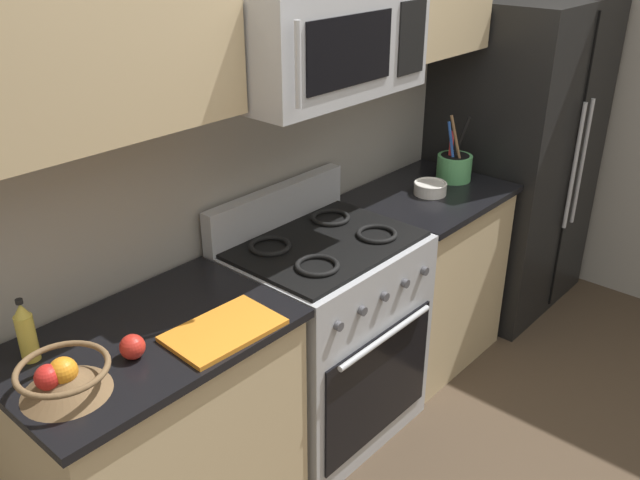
# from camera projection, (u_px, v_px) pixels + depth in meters

# --- Properties ---
(wall_back) EXTENTS (8.00, 0.10, 2.60)m
(wall_back) POSITION_uv_depth(u_px,v_px,m) (257.00, 134.00, 2.76)
(wall_back) COLOR #9E998E
(wall_back) RESTS_ON ground
(counter_left) EXTENTS (0.93, 0.59, 0.91)m
(counter_left) POSITION_uv_depth(u_px,v_px,m) (162.00, 444.00, 2.34)
(counter_left) COLOR tan
(counter_left) RESTS_ON ground
(range_oven) EXTENTS (0.76, 0.64, 1.09)m
(range_oven) POSITION_uv_depth(u_px,v_px,m) (324.00, 336.00, 2.91)
(range_oven) COLOR #B2B5BA
(range_oven) RESTS_ON ground
(counter_right) EXTENTS (0.75, 0.59, 0.91)m
(counter_right) POSITION_uv_depth(u_px,v_px,m) (424.00, 275.00, 3.43)
(counter_right) COLOR tan
(counter_right) RESTS_ON ground
(refrigerator) EXTENTS (0.89, 0.70, 1.73)m
(refrigerator) POSITION_uv_depth(u_px,v_px,m) (514.00, 158.00, 3.81)
(refrigerator) COLOR black
(refrigerator) RESTS_ON ground
(microwave) EXTENTS (0.78, 0.44, 0.37)m
(microwave) POSITION_uv_depth(u_px,v_px,m) (319.00, 41.00, 2.38)
(microwave) COLOR #B2B5BA
(upper_cabinets_left) EXTENTS (0.92, 0.34, 0.70)m
(upper_cabinets_left) POSITION_uv_depth(u_px,v_px,m) (72.00, 7.00, 1.80)
(upper_cabinets_left) COLOR tan
(utensil_crock) EXTENTS (0.17, 0.17, 0.34)m
(utensil_crock) POSITION_uv_depth(u_px,v_px,m) (454.00, 166.00, 3.35)
(utensil_crock) COLOR #59AD66
(utensil_crock) RESTS_ON counter_right
(fruit_basket) EXTENTS (0.26, 0.26, 0.11)m
(fruit_basket) POSITION_uv_depth(u_px,v_px,m) (63.00, 378.00, 1.86)
(fruit_basket) COLOR brown
(fruit_basket) RESTS_ON counter_left
(apple_loose) EXTENTS (0.08, 0.08, 0.08)m
(apple_loose) POSITION_uv_depth(u_px,v_px,m) (132.00, 347.00, 2.02)
(apple_loose) COLOR red
(apple_loose) RESTS_ON counter_left
(cutting_board) EXTENTS (0.37, 0.24, 0.02)m
(cutting_board) POSITION_uv_depth(u_px,v_px,m) (224.00, 330.00, 2.15)
(cutting_board) COLOR orange
(cutting_board) RESTS_ON counter_left
(bottle_oil) EXTENTS (0.05, 0.05, 0.21)m
(bottle_oil) POSITION_uv_depth(u_px,v_px,m) (26.00, 332.00, 1.98)
(bottle_oil) COLOR gold
(bottle_oil) RESTS_ON counter_left
(prep_bowl) EXTENTS (0.16, 0.16, 0.06)m
(prep_bowl) POSITION_uv_depth(u_px,v_px,m) (430.00, 188.00, 3.20)
(prep_bowl) COLOR white
(prep_bowl) RESTS_ON counter_right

